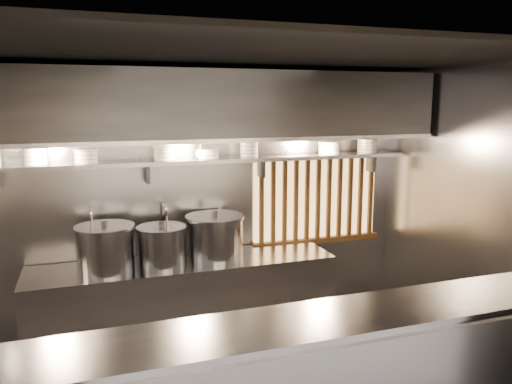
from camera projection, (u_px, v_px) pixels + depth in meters
ceiling at (248, 55)px, 3.65m from camera, size 4.50×4.50×0.00m
wall_back at (205, 203)px, 5.30m from camera, size 4.50×0.00×4.50m
wall_right at (479, 218)px, 4.62m from camera, size 0.00×3.00×3.00m
cooking_bench at (186, 304)px, 5.03m from camera, size 3.00×0.70×0.90m
bowl_shelf at (208, 160)px, 5.05m from camera, size 4.40×0.34×0.04m
exhaust_hood at (212, 106)px, 4.74m from camera, size 4.40×0.81×0.65m
wood_screen at (317, 198)px, 5.68m from camera, size 1.56×0.09×1.04m
faucet_left at (92, 223)px, 4.82m from camera, size 0.04×0.30×0.50m
faucet_right at (164, 218)px, 5.05m from camera, size 0.04×0.30×0.50m
pendant_bulb at (201, 154)px, 4.89m from camera, size 0.09×0.09×0.19m
stock_pot_left at (215, 236)px, 5.05m from camera, size 0.74×0.74×0.48m
stock_pot_mid at (106, 248)px, 4.64m from camera, size 0.62×0.62×0.48m
stock_pot_right at (162, 246)px, 4.80m from camera, size 0.51×0.51×0.43m
bowl_stack_1 at (35, 155)px, 4.52m from camera, size 0.22×0.22×0.17m
bowl_stack_2 at (86, 156)px, 4.66m from camera, size 0.22×0.22×0.13m
bowl_stack_3 at (164, 153)px, 4.89m from camera, size 0.22×0.22×0.13m
bowl_stack_4 at (208, 154)px, 5.04m from camera, size 0.22×0.22×0.09m
bowl_stack_5 at (249, 149)px, 5.17m from camera, size 0.20×0.20×0.17m
bowl_stack_6 at (329, 148)px, 5.47m from camera, size 0.24×0.24×0.13m
bowl_stack_7 at (367, 145)px, 5.62m from camera, size 0.23×0.23×0.17m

